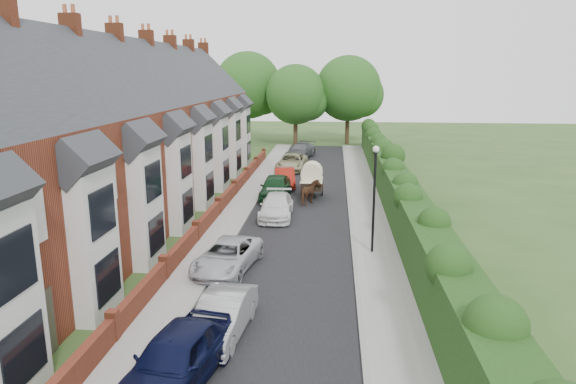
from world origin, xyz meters
name	(u,v)px	position (x,y,z in m)	size (l,w,h in m)	color
ground	(294,285)	(0.00, 0.00, 0.00)	(140.00, 140.00, 0.00)	#2D4C1E
road	(300,212)	(-0.50, 11.00, 0.01)	(6.00, 58.00, 0.02)	black
pavement_hedge_side	(367,213)	(3.60, 11.00, 0.06)	(2.20, 58.00, 0.12)	gray
pavement_house_side	(238,210)	(-4.35, 11.00, 0.06)	(1.70, 58.00, 0.12)	gray
kerb_hedge_side	(350,213)	(2.55, 11.00, 0.07)	(0.18, 58.00, 0.13)	gray
kerb_house_side	(251,210)	(-3.55, 11.00, 0.07)	(0.18, 58.00, 0.13)	gray
hedge	(399,189)	(5.40, 11.00, 1.60)	(2.10, 58.00, 2.85)	black
terrace_row	(125,140)	(-10.87, 9.98, 4.47)	(9.05, 40.50, 11.50)	brown
garden_wall_row	(218,208)	(-5.35, 10.00, 0.46)	(0.35, 40.35, 1.10)	brown
lamppost	(374,186)	(3.40, 4.00, 3.30)	(0.32, 0.32, 5.16)	black
tree_far_left	(299,96)	(-2.65, 40.08, 5.71)	(7.14, 6.80, 9.29)	#332316
tree_far_right	(352,90)	(3.39, 42.08, 6.31)	(7.98, 7.60, 10.31)	#332316
tree_far_back	(251,87)	(-8.59, 43.08, 6.62)	(8.40, 8.00, 10.82)	#332316
car_navy	(176,359)	(-2.65, -7.05, 0.80)	(1.90, 4.72, 1.61)	black
car_silver_a	(222,316)	(-2.00, -4.20, 0.67)	(1.43, 4.09, 1.35)	#999A9E
car_silver_b	(227,256)	(-3.00, 1.40, 0.64)	(2.11, 4.57, 1.27)	silver
car_white	(276,206)	(-1.82, 9.83, 0.67)	(1.87, 4.59, 1.33)	white
car_green	(275,187)	(-2.40, 14.39, 0.80)	(1.89, 4.70, 1.60)	#0F3317
car_red	(284,178)	(-2.15, 18.20, 0.69)	(1.46, 4.18, 1.38)	maroon
car_beige	(292,162)	(-2.14, 24.80, 0.70)	(2.34, 5.07, 1.41)	tan
car_grey	(301,151)	(-1.80, 31.42, 0.73)	(2.04, 5.01, 1.45)	#515358
horse	(310,193)	(0.03, 12.96, 0.78)	(0.84, 1.85, 1.56)	#4C2D1B
horse_cart	(312,177)	(0.03, 14.96, 1.40)	(1.54, 3.40, 2.45)	black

